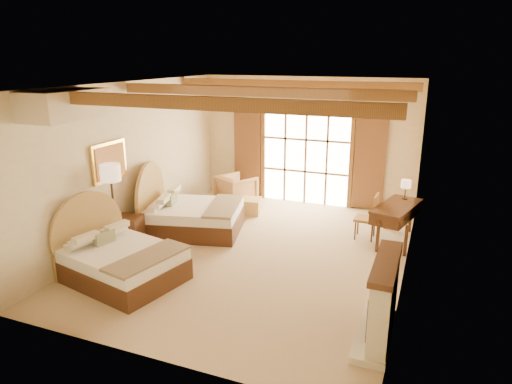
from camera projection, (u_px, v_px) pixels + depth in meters
The scene contains 19 objects.
floor at pixel (256, 252), 8.89m from camera, with size 7.00×7.00×0.00m, color #CBB287.
wall_back at pixel (307, 141), 11.55m from camera, with size 5.50×5.50×0.00m, color beige.
wall_left at pixel (132, 161), 9.41m from camera, with size 7.00×7.00×0.00m, color beige.
wall_right at pixel (412, 188), 7.46m from camera, with size 7.00×7.00×0.00m, color beige.
ceiling at pixel (256, 84), 7.97m from camera, with size 7.00×7.00×0.00m, color #B8823F.
ceiling_beams at pixel (256, 91), 8.01m from camera, with size 5.39×4.60×0.18m, color brown, non-canonical shape.
french_doors at pixel (306, 155), 11.60m from camera, with size 3.95×0.08×2.60m.
fireplace at pixel (382, 305), 6.04m from camera, with size 0.46×1.40×1.16m.
painting at pixel (110, 161), 8.68m from camera, with size 0.06×0.95×0.75m.
canopy_valance at pixel (66, 105), 7.11m from camera, with size 0.70×1.40×0.45m, color #F9E4CB.
bed_near at pixel (116, 258), 7.75m from camera, with size 2.17×1.80×1.24m.
bed_far at pixel (187, 213), 9.90m from camera, with size 2.34×1.95×1.32m.
nightstand at pixel (128, 232), 9.07m from camera, with size 0.52×0.52×0.63m, color #472813.
floor_lamp at pixel (111, 178), 8.46m from camera, with size 0.37×0.37×1.76m.
armchair at pixel (236, 190), 11.65m from camera, with size 0.83×0.85×0.77m, color #B5824F.
ottoman at pixel (250, 206), 11.06m from camera, with size 0.50×0.50×0.36m, color tan.
desk at pixel (396, 222), 9.32m from camera, with size 0.97×1.57×0.79m.
desk_chair at pixel (366, 225), 9.51m from camera, with size 0.44×0.44×0.97m.
desk_lamp at pixel (406, 185), 9.52m from camera, with size 0.21×0.21×0.41m.
Camera 1 is at (3.02, -7.60, 3.68)m, focal length 32.00 mm.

